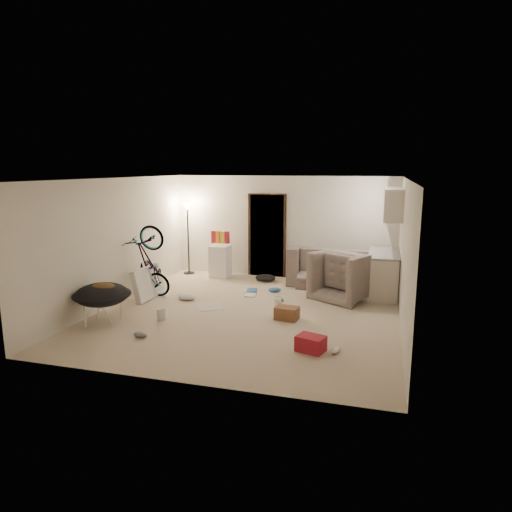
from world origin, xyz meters
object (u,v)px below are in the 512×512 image
(sofa, at_px, (339,272))
(tv_box, at_px, (148,283))
(juicer, at_px, (278,301))
(kitchen_counter, at_px, (383,274))
(bicycle, at_px, (150,278))
(mini_fridge, at_px, (220,261))
(armchair, at_px, (349,280))
(floor_lamp, at_px, (188,223))
(drink_case_b, at_px, (311,344))
(drink_case_a, at_px, (287,313))
(saucer_chair, at_px, (102,300))

(sofa, distance_m, tv_box, 4.29)
(juicer, bearing_deg, kitchen_counter, 35.85)
(bicycle, xyz_separation_m, mini_fridge, (0.80, 2.13, -0.02))
(tv_box, bearing_deg, armchair, 17.68)
(bicycle, bearing_deg, mini_fridge, -20.26)
(floor_lamp, relative_size, drink_case_b, 4.46)
(bicycle, bearing_deg, juicer, -86.83)
(kitchen_counter, distance_m, juicer, 2.49)
(kitchen_counter, bearing_deg, drink_case_b, -105.84)
(kitchen_counter, relative_size, drink_case_b, 3.70)
(kitchen_counter, height_order, bicycle, kitchen_counter)
(kitchen_counter, distance_m, sofa, 1.09)
(armchair, xyz_separation_m, mini_fridge, (-3.24, 1.00, 0.03))
(sofa, xyz_separation_m, drink_case_a, (-0.66, -2.66, -0.22))
(bicycle, distance_m, tv_box, 0.11)
(juicer, bearing_deg, floor_lamp, 143.56)
(bicycle, relative_size, tv_box, 1.56)
(armchair, xyz_separation_m, drink_case_a, (-0.96, -1.77, -0.25))
(floor_lamp, distance_m, kitchen_counter, 4.95)
(tv_box, height_order, juicer, tv_box)
(tv_box, bearing_deg, mini_fridge, 71.12)
(drink_case_b, relative_size, juicer, 1.93)
(bicycle, height_order, tv_box, bicycle)
(bicycle, xyz_separation_m, juicer, (2.73, 0.14, -0.33))
(sofa, distance_m, mini_fridge, 2.94)
(bicycle, relative_size, mini_fridge, 1.99)
(kitchen_counter, distance_m, drink_case_b, 3.69)
(mini_fridge, bearing_deg, sofa, -1.97)
(tv_box, xyz_separation_m, drink_case_a, (3.08, -0.56, -0.22))
(bicycle, bearing_deg, drink_case_a, -101.33)
(floor_lamp, distance_m, drink_case_b, 5.79)
(mini_fridge, relative_size, saucer_chair, 0.79)
(mini_fridge, distance_m, drink_case_a, 3.60)
(kitchen_counter, xyz_separation_m, drink_case_b, (-1.00, -3.53, -0.32))
(mini_fridge, bearing_deg, floor_lamp, 173.63)
(bicycle, height_order, mini_fridge, bicycle)
(tv_box, distance_m, juicer, 2.75)
(tv_box, relative_size, juicer, 4.80)
(kitchen_counter, xyz_separation_m, bicycle, (-4.73, -1.58, -0.03))
(tv_box, relative_size, drink_case_a, 2.49)
(drink_case_a, bearing_deg, juicer, 122.23)
(mini_fridge, distance_m, juicer, 2.79)
(bicycle, height_order, juicer, bicycle)
(bicycle, distance_m, saucer_chair, 1.69)
(armchair, relative_size, bicycle, 0.71)
(saucer_chair, bearing_deg, bicycle, 90.00)
(saucer_chair, relative_size, drink_case_b, 2.46)
(bicycle, relative_size, drink_case_a, 3.88)
(armchair, height_order, bicycle, bicycle)
(kitchen_counter, height_order, mini_fridge, kitchen_counter)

